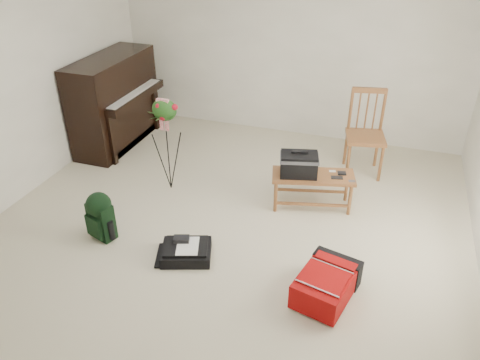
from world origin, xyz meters
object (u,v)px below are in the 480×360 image
(red_suitcase, at_px, (327,281))
(flower_stand, at_px, (167,145))
(dining_chair, at_px, (366,134))
(bench, at_px, (304,167))
(black_duffel, at_px, (186,251))
(piano, at_px, (115,103))
(green_backpack, at_px, (100,214))

(red_suitcase, distance_m, flower_stand, 2.45)
(dining_chair, height_order, red_suitcase, dining_chair)
(bench, relative_size, dining_chair, 0.91)
(red_suitcase, xyz_separation_m, black_duffel, (-1.38, 0.05, -0.07))
(bench, bearing_deg, flower_stand, 171.42)
(dining_chair, distance_m, black_duffel, 2.76)
(piano, height_order, dining_chair, piano)
(dining_chair, bearing_deg, flower_stand, -163.07)
(green_backpack, bearing_deg, piano, 134.75)
(red_suitcase, distance_m, black_duffel, 1.38)
(bench, relative_size, flower_stand, 0.82)
(red_suitcase, bearing_deg, black_duffel, -168.66)
(black_duffel, height_order, flower_stand, flower_stand)
(bench, xyz_separation_m, dining_chair, (0.57, 1.02, 0.03))
(dining_chair, xyz_separation_m, black_duffel, (-1.43, -2.31, -0.45))
(red_suitcase, bearing_deg, flower_stand, 164.11)
(bench, distance_m, black_duffel, 1.61)
(piano, height_order, green_backpack, piano)
(piano, height_order, black_duffel, piano)
(piano, xyz_separation_m, dining_chair, (3.41, 0.26, -0.08))
(bench, distance_m, red_suitcase, 1.48)
(dining_chair, relative_size, red_suitcase, 1.50)
(red_suitcase, height_order, green_backpack, green_backpack)
(black_duffel, height_order, green_backpack, green_backpack)
(black_duffel, bearing_deg, dining_chair, 39.23)
(black_duffel, xyz_separation_m, green_backpack, (-0.95, 0.02, 0.22))
(red_suitcase, bearing_deg, green_backpack, -168.27)
(green_backpack, distance_m, flower_stand, 1.17)
(green_backpack, bearing_deg, red_suitcase, 16.20)
(red_suitcase, distance_m, green_backpack, 2.34)
(black_duffel, bearing_deg, red_suitcase, -21.12)
(piano, bearing_deg, red_suitcase, -32.01)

